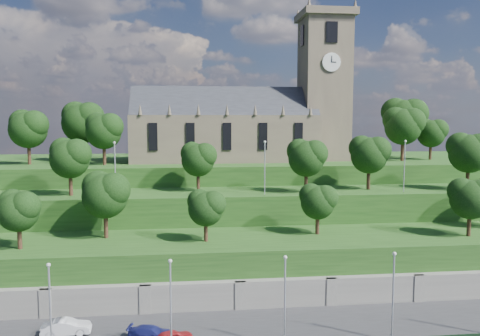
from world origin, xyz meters
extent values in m
cube|color=slate|center=(0.00, 12.00, 2.50)|extent=(160.00, 2.00, 5.00)
cube|color=slate|center=(-25.00, 11.20, 2.50)|extent=(1.20, 0.60, 5.00)
cube|color=slate|center=(-15.00, 11.20, 2.50)|extent=(1.20, 0.60, 5.00)
cube|color=slate|center=(-5.00, 11.20, 2.50)|extent=(1.20, 0.60, 5.00)
cube|color=slate|center=(5.00, 11.20, 2.50)|extent=(1.20, 0.60, 5.00)
cube|color=slate|center=(15.00, 11.20, 2.50)|extent=(1.20, 0.60, 5.00)
cube|color=#1E4517|center=(0.00, 18.00, 4.00)|extent=(160.00, 12.00, 8.00)
cube|color=#1E4517|center=(0.00, 29.00, 6.00)|extent=(160.00, 10.00, 12.00)
cube|color=#1E4517|center=(0.00, 50.00, 7.50)|extent=(160.00, 32.00, 15.00)
cube|color=brown|center=(-4.00, 46.00, 19.00)|extent=(32.00, 12.00, 8.00)
cube|color=#27292F|center=(-4.00, 46.00, 23.00)|extent=(32.00, 10.18, 10.18)
cone|color=brown|center=(-18.00, 40.00, 23.90)|extent=(0.70, 0.70, 1.80)
cone|color=brown|center=(-13.33, 40.00, 23.90)|extent=(0.70, 0.70, 1.80)
cone|color=brown|center=(-8.67, 40.00, 23.90)|extent=(0.70, 0.70, 1.80)
cone|color=brown|center=(-4.00, 40.00, 23.90)|extent=(0.70, 0.70, 1.80)
cone|color=brown|center=(0.67, 40.00, 23.90)|extent=(0.70, 0.70, 1.80)
cone|color=brown|center=(5.33, 40.00, 23.90)|extent=(0.70, 0.70, 1.80)
cone|color=brown|center=(10.00, 40.00, 23.90)|extent=(0.70, 0.70, 1.80)
cube|color=black|center=(-16.00, 39.92, 19.50)|extent=(1.40, 0.25, 4.50)
cube|color=black|center=(-10.00, 39.92, 19.50)|extent=(1.40, 0.25, 4.50)
cube|color=black|center=(-4.00, 39.92, 19.50)|extent=(1.40, 0.25, 4.50)
cube|color=black|center=(2.00, 39.92, 19.50)|extent=(1.40, 0.25, 4.50)
cube|color=black|center=(8.00, 39.92, 19.50)|extent=(1.40, 0.25, 4.50)
cube|color=brown|center=(14.00, 46.00, 27.50)|extent=(8.00, 8.00, 25.00)
cube|color=brown|center=(14.00, 46.00, 40.60)|extent=(9.20, 9.20, 1.20)
cone|color=brown|center=(10.00, 42.00, 41.80)|extent=(0.80, 0.80, 1.60)
cone|color=brown|center=(10.00, 50.00, 41.80)|extent=(0.80, 0.80, 1.60)
cone|color=brown|center=(18.00, 42.00, 41.80)|extent=(0.80, 0.80, 1.60)
cone|color=brown|center=(18.00, 50.00, 41.80)|extent=(0.80, 0.80, 1.60)
cube|color=black|center=(14.00, 41.92, 37.00)|extent=(2.00, 0.25, 3.50)
cube|color=black|center=(14.00, 50.08, 37.00)|extent=(2.00, 0.25, 3.50)
cube|color=black|center=(9.92, 46.00, 37.00)|extent=(0.25, 2.00, 3.50)
cube|color=black|center=(18.08, 46.00, 37.00)|extent=(0.25, 2.00, 3.50)
cylinder|color=white|center=(14.00, 41.88, 32.00)|extent=(3.20, 0.30, 3.20)
cylinder|color=white|center=(18.12, 46.00, 32.00)|extent=(0.30, 3.20, 3.20)
cube|color=black|center=(14.00, 41.70, 32.50)|extent=(0.12, 0.05, 1.10)
cube|color=black|center=(14.40, 41.70, 32.00)|extent=(0.80, 0.05, 0.12)
cylinder|color=#341E14|center=(-28.94, 16.00, 9.42)|extent=(0.49, 0.49, 2.85)
sphere|color=black|center=(-28.94, 16.00, 12.18)|extent=(4.43, 4.43, 4.43)
sphere|color=black|center=(-28.05, 15.56, 12.84)|extent=(3.32, 3.32, 3.32)
sphere|color=black|center=(-29.71, 16.55, 13.06)|extent=(3.10, 3.10, 3.10)
cylinder|color=#341E14|center=(-20.34, 20.00, 9.74)|extent=(0.51, 0.51, 3.49)
sphere|color=black|center=(-20.34, 20.00, 13.11)|extent=(5.42, 5.42, 5.42)
sphere|color=black|center=(-19.25, 19.46, 13.93)|extent=(4.07, 4.07, 4.07)
sphere|color=black|center=(-21.28, 20.68, 14.20)|extent=(3.80, 3.80, 3.80)
cylinder|color=#341E14|center=(-8.41, 17.00, 9.32)|extent=(0.48, 0.48, 2.64)
sphere|color=black|center=(-8.41, 17.00, 11.88)|extent=(4.11, 4.11, 4.11)
sphere|color=black|center=(-7.59, 16.59, 12.49)|extent=(3.08, 3.08, 3.08)
sphere|color=black|center=(-9.13, 17.51, 12.70)|extent=(2.88, 2.88, 2.88)
cylinder|color=#341E14|center=(5.53, 19.00, 9.36)|extent=(0.48, 0.48, 2.73)
sphere|color=black|center=(5.53, 19.00, 12.00)|extent=(4.24, 4.24, 4.24)
sphere|color=black|center=(6.38, 18.58, 12.63)|extent=(3.18, 3.18, 3.18)
sphere|color=black|center=(4.79, 19.53, 12.84)|extent=(2.97, 2.97, 2.97)
cylinder|color=#341E14|center=(23.72, 16.00, 9.54)|extent=(0.50, 0.50, 3.08)
sphere|color=black|center=(23.72, 16.00, 12.51)|extent=(4.78, 4.78, 4.78)
sphere|color=black|center=(24.68, 15.52, 13.23)|extent=(3.59, 3.59, 3.59)
sphere|color=black|center=(22.89, 16.60, 13.47)|extent=(3.35, 3.35, 3.35)
cylinder|color=#341E14|center=(-26.24, 28.00, 13.69)|extent=(0.51, 0.51, 3.38)
sphere|color=black|center=(-26.24, 28.00, 16.95)|extent=(5.25, 5.25, 5.25)
sphere|color=black|center=(-25.19, 27.47, 17.74)|extent=(3.94, 3.94, 3.94)
sphere|color=black|center=(-27.15, 28.66, 18.00)|extent=(3.68, 3.68, 3.68)
cylinder|color=#341E14|center=(-9.00, 30.00, 13.53)|extent=(0.50, 0.50, 3.05)
sphere|color=black|center=(-9.00, 30.00, 16.48)|extent=(4.75, 4.75, 4.75)
sphere|color=black|center=(-8.05, 29.53, 17.19)|extent=(3.56, 3.56, 3.56)
sphere|color=black|center=(-9.83, 30.59, 17.43)|extent=(3.32, 3.32, 3.32)
cylinder|color=#341E14|center=(6.06, 27.00, 13.63)|extent=(0.51, 0.51, 3.26)
sphere|color=black|center=(6.06, 27.00, 16.79)|extent=(5.08, 5.08, 5.08)
sphere|color=black|center=(7.08, 26.49, 17.55)|extent=(3.81, 3.81, 3.81)
sphere|color=black|center=(5.18, 27.63, 17.80)|extent=(3.55, 3.55, 3.55)
cylinder|color=#341E14|center=(15.97, 29.00, 13.71)|extent=(0.51, 0.51, 3.42)
sphere|color=black|center=(15.97, 29.00, 17.02)|extent=(5.32, 5.32, 5.32)
sphere|color=black|center=(17.03, 28.47, 17.82)|extent=(3.99, 3.99, 3.99)
sphere|color=black|center=(15.04, 29.67, 18.08)|extent=(3.73, 3.73, 3.73)
cylinder|color=#341E14|center=(30.23, 27.00, 13.81)|extent=(0.52, 0.52, 3.62)
sphere|color=black|center=(30.23, 27.00, 17.31)|extent=(5.63, 5.63, 5.63)
sphere|color=black|center=(31.36, 26.44, 18.15)|extent=(4.22, 4.22, 4.22)
sphere|color=black|center=(29.25, 27.70, 18.43)|extent=(3.94, 3.94, 3.94)
cylinder|color=#341E14|center=(-36.00, 42.00, 16.92)|extent=(0.53, 0.53, 3.83)
sphere|color=black|center=(-36.00, 42.00, 20.62)|extent=(5.97, 5.97, 5.97)
sphere|color=black|center=(-34.81, 41.40, 21.52)|extent=(4.47, 4.47, 4.47)
sphere|color=black|center=(-37.05, 42.75, 21.82)|extent=(4.18, 4.18, 4.18)
cylinder|color=#341E14|center=(-28.80, 48.00, 17.26)|extent=(0.56, 0.56, 4.51)
sphere|color=black|center=(-28.80, 48.00, 21.62)|extent=(7.02, 7.02, 7.02)
sphere|color=black|center=(-27.40, 47.30, 22.67)|extent=(5.26, 5.26, 5.26)
sphere|color=black|center=(-30.03, 48.88, 23.02)|extent=(4.91, 4.91, 4.91)
cylinder|color=#341E14|center=(-23.79, 40.00, 16.82)|extent=(0.52, 0.52, 3.64)
sphere|color=black|center=(-23.79, 40.00, 20.34)|extent=(5.66, 5.66, 5.66)
sphere|color=black|center=(-22.65, 39.43, 21.19)|extent=(4.24, 4.24, 4.24)
sphere|color=black|center=(-24.78, 40.71, 21.47)|extent=(3.96, 3.96, 3.96)
cylinder|color=#341E14|center=(27.23, 42.00, 17.04)|extent=(0.54, 0.54, 4.09)
sphere|color=black|center=(27.23, 42.00, 21.00)|extent=(6.36, 6.36, 6.36)
sphere|color=black|center=(28.51, 41.36, 21.95)|extent=(4.77, 4.77, 4.77)
sphere|color=black|center=(26.12, 42.80, 22.27)|extent=(4.45, 4.45, 4.45)
cylinder|color=#341E14|center=(31.10, 50.00, 17.48)|extent=(0.58, 0.58, 4.95)
sphere|color=black|center=(31.10, 50.00, 22.26)|extent=(7.70, 7.70, 7.70)
sphere|color=black|center=(32.64, 49.23, 23.42)|extent=(5.78, 5.78, 5.78)
sphere|color=black|center=(29.75, 50.96, 23.80)|extent=(5.39, 5.39, 5.39)
cylinder|color=#341E14|center=(33.56, 44.00, 16.61)|extent=(0.50, 0.50, 3.22)
sphere|color=black|center=(33.56, 44.00, 19.72)|extent=(5.01, 5.01, 5.01)
sphere|color=black|center=(34.57, 43.50, 20.47)|extent=(3.76, 3.76, 3.76)
sphere|color=black|center=(32.69, 44.63, 20.72)|extent=(3.51, 3.51, 3.51)
cylinder|color=#B2B2B7|center=(-22.00, 2.50, 6.02)|extent=(0.16, 0.16, 8.05)
sphere|color=silver|center=(-22.00, 2.50, 10.17)|extent=(0.36, 0.36, 0.36)
cylinder|color=#B2B2B7|center=(-12.00, 2.50, 6.02)|extent=(0.16, 0.16, 8.05)
sphere|color=silver|center=(-12.00, 2.50, 10.17)|extent=(0.36, 0.36, 0.36)
cylinder|color=#B2B2B7|center=(-2.00, 2.50, 6.02)|extent=(0.16, 0.16, 8.05)
sphere|color=silver|center=(-2.00, 2.50, 10.17)|extent=(0.36, 0.36, 0.36)
cylinder|color=#B2B2B7|center=(8.00, 2.50, 6.02)|extent=(0.16, 0.16, 8.05)
sphere|color=silver|center=(8.00, 2.50, 10.17)|extent=(0.36, 0.36, 0.36)
cylinder|color=#B2B2B7|center=(-20.00, 26.00, 15.54)|extent=(0.16, 0.16, 7.08)
sphere|color=silver|center=(-20.00, 26.00, 19.20)|extent=(0.36, 0.36, 0.36)
cylinder|color=#B2B2B7|center=(0.00, 26.00, 15.54)|extent=(0.16, 0.16, 7.08)
sphere|color=silver|center=(0.00, 26.00, 19.20)|extent=(0.36, 0.36, 0.36)
cylinder|color=#B2B2B7|center=(20.00, 26.00, 15.54)|extent=(0.16, 0.16, 7.08)
sphere|color=silver|center=(20.00, 26.00, 19.20)|extent=(0.36, 0.36, 0.36)
imported|color=silver|center=(-21.96, 7.02, 2.74)|extent=(4.62, 1.99, 1.48)
imported|color=navy|center=(-13.96, 5.20, 2.61)|extent=(4.48, 2.47, 1.23)
camera|label=1|loc=(-10.33, -36.76, 22.11)|focal=35.00mm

